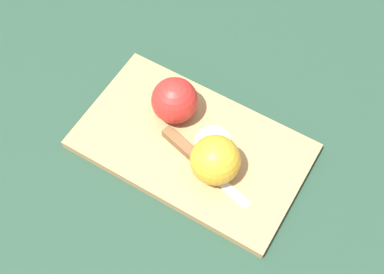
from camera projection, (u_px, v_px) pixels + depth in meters
name	position (u px, v px, depth m)	size (l,w,h in m)	color
ground_plane	(192.00, 148.00, 0.85)	(4.00, 4.00, 0.00)	#1E3828
cutting_board	(192.00, 146.00, 0.84)	(0.36, 0.21, 0.02)	#A37A4C
apple_half_left	(175.00, 100.00, 0.83)	(0.07, 0.07, 0.07)	red
apple_half_right	(215.00, 160.00, 0.78)	(0.08, 0.08, 0.08)	gold
knife	(188.00, 151.00, 0.82)	(0.17, 0.06, 0.02)	silver
apple_slice	(213.00, 141.00, 0.83)	(0.06, 0.06, 0.00)	beige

